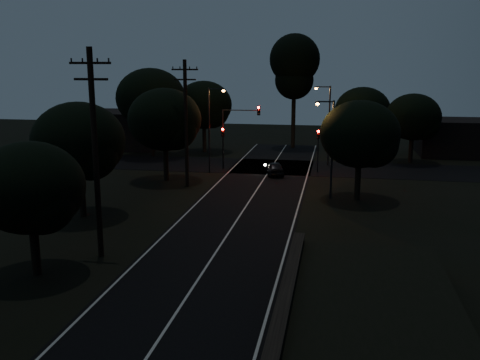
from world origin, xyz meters
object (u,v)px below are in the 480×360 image
(signal_left, at_px, (223,140))
(signal_mast, at_px, (240,125))
(utility_pole_mid, at_px, (95,151))
(streetlight_b, at_px, (327,120))
(tall_pine, at_px, (294,66))
(signal_right, at_px, (318,143))
(streetlight_a, at_px, (211,124))
(utility_pole_far, at_px, (186,122))
(car, at_px, (274,168))
(streetlight_c, at_px, (330,142))

(signal_left, distance_m, signal_mast, 2.26)
(utility_pole_mid, relative_size, streetlight_b, 1.38)
(signal_mast, xyz_separation_m, streetlight_b, (8.22, 4.01, 0.30))
(utility_pole_mid, xyz_separation_m, tall_pine, (7.00, 40.00, 4.14))
(utility_pole_mid, distance_m, signal_mast, 25.22)
(signal_right, bearing_deg, streetlight_a, -168.66)
(signal_left, bearing_deg, streetlight_b, 22.05)
(tall_pine, relative_size, streetlight_b, 1.71)
(signal_mast, height_order, streetlight_b, streetlight_b)
(utility_pole_far, bearing_deg, tall_pine, 73.07)
(streetlight_a, height_order, car, streetlight_a)
(signal_left, distance_m, car, 6.04)
(utility_pole_mid, bearing_deg, signal_left, 86.79)
(utility_pole_far, height_order, streetlight_b, utility_pole_far)
(signal_left, relative_size, streetlight_a, 0.51)
(tall_pine, xyz_separation_m, car, (-0.31, -16.92, -9.26))
(utility_pole_far, height_order, signal_mast, utility_pole_far)
(signal_left, distance_m, streetlight_a, 2.77)
(tall_pine, distance_m, car, 19.29)
(signal_right, bearing_deg, signal_mast, 179.97)
(car, bearing_deg, utility_pole_far, 25.83)
(streetlight_b, height_order, car, streetlight_b)
(car, bearing_deg, streetlight_b, -144.46)
(streetlight_a, bearing_deg, tall_pine, 69.64)
(streetlight_a, distance_m, car, 7.21)
(signal_right, xyz_separation_m, signal_mast, (-7.51, 0.00, 1.50))
(streetlight_a, xyz_separation_m, streetlight_b, (10.61, 6.00, 0.00))
(signal_mast, relative_size, streetlight_c, 0.83)
(utility_pole_mid, bearing_deg, streetlight_b, 68.70)
(signal_left, bearing_deg, signal_right, 0.00)
(utility_pole_far, bearing_deg, streetlight_c, -9.60)
(utility_pole_mid, height_order, signal_left, utility_pole_mid)
(signal_left, xyz_separation_m, streetlight_b, (9.91, 4.01, 1.80))
(signal_mast, relative_size, streetlight_a, 0.78)
(streetlight_a, bearing_deg, car, 0.78)
(tall_pine, relative_size, signal_right, 3.34)
(tall_pine, xyz_separation_m, streetlight_a, (-6.31, -17.00, -5.24))
(tall_pine, bearing_deg, streetlight_a, -110.36)
(utility_pole_far, relative_size, streetlight_a, 1.31)
(utility_pole_far, height_order, tall_pine, tall_pine)
(utility_pole_mid, distance_m, signal_right, 27.30)
(utility_pole_far, height_order, streetlight_a, utility_pole_far)
(tall_pine, distance_m, signal_mast, 16.47)
(signal_mast, xyz_separation_m, streetlight_a, (-2.39, -1.99, 0.30))
(utility_pole_far, relative_size, car, 2.87)
(streetlight_a, bearing_deg, streetlight_b, 29.48)
(utility_pole_far, bearing_deg, streetlight_b, 46.70)
(utility_pole_mid, height_order, streetlight_a, utility_pole_mid)
(signal_left, relative_size, streetlight_b, 0.51)
(tall_pine, height_order, signal_right, tall_pine)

